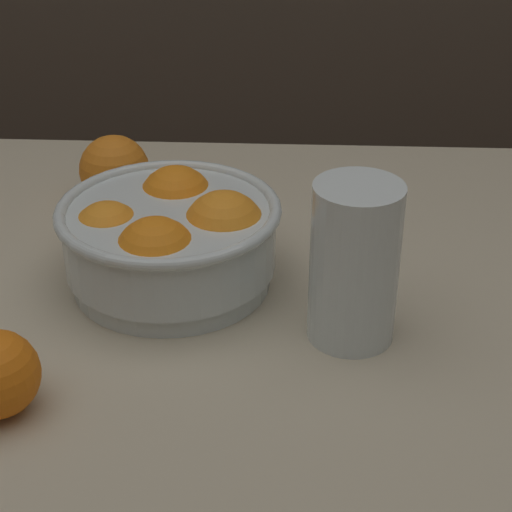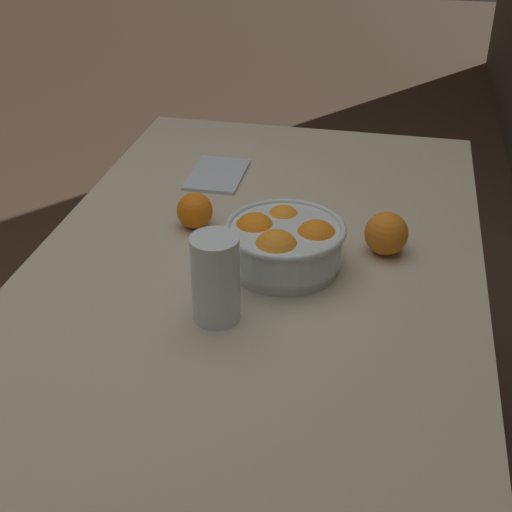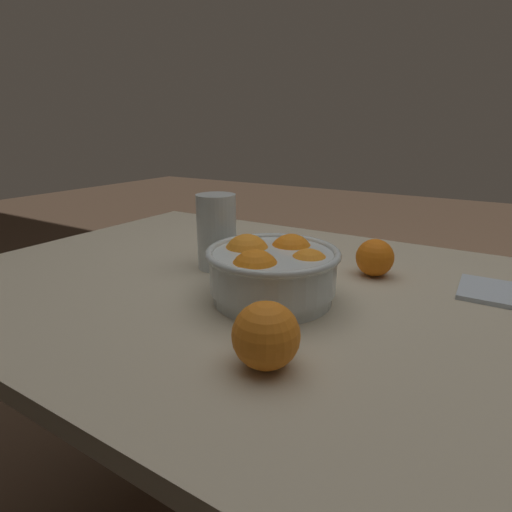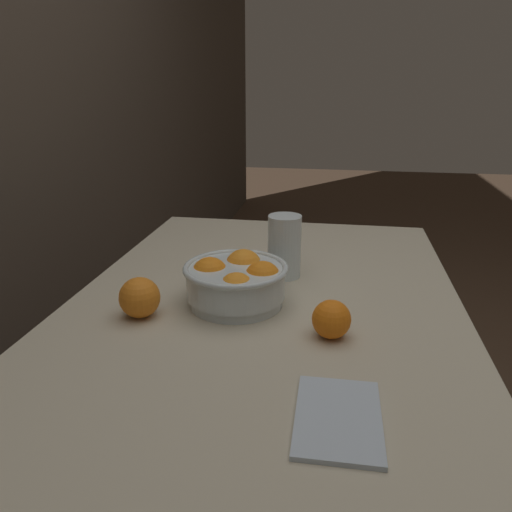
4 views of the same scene
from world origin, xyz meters
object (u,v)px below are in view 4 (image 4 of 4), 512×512
object	(u,v)px
juice_glass	(284,249)
fruit_bowl	(237,281)
orange_loose_near_bowl	(140,298)
orange_loose_front	(331,319)

from	to	relation	value
juice_glass	fruit_bowl	bearing A→B (deg)	155.06
orange_loose_near_bowl	orange_loose_front	size ratio (longest dim) A/B	1.14
fruit_bowl	orange_loose_front	bearing A→B (deg)	-119.58
juice_glass	orange_loose_front	xyz separation A→B (m)	(-0.29, -0.12, -0.03)
fruit_bowl	juice_glass	size ratio (longest dim) A/B	1.46
fruit_bowl	orange_loose_front	size ratio (longest dim) A/B	3.04
juice_glass	orange_loose_near_bowl	size ratio (longest dim) A/B	1.83
fruit_bowl	orange_loose_front	xyz separation A→B (m)	(-0.11, -0.20, -0.02)
fruit_bowl	orange_loose_near_bowl	size ratio (longest dim) A/B	2.67
fruit_bowl	orange_loose_front	distance (m)	0.23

